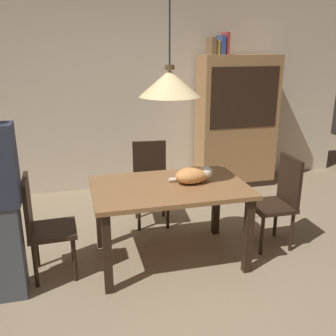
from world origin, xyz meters
TOP-DOWN VIEW (x-y plane):
  - ground at (0.00, 0.00)m, footprint 10.00×10.00m
  - back_wall at (0.00, 2.65)m, footprint 6.40×0.10m
  - dining_table at (-0.06, 0.51)m, footprint 1.40×0.90m
  - chair_left_side at (-1.19, 0.50)m, footprint 0.41×0.41m
  - chair_right_side at (1.06, 0.51)m, footprint 0.41×0.41m
  - chair_far_back at (-0.06, 1.39)m, footprint 0.44×0.44m
  - cat_sleeping at (0.17, 0.52)m, footprint 0.40×0.29m
  - pendant_lamp at (-0.06, 0.51)m, footprint 0.52×0.52m
  - hutch_bookcase at (1.39, 2.32)m, footprint 1.12×0.45m
  - book_brown_thick at (0.98, 2.32)m, footprint 0.06×0.24m
  - book_yellow_short at (1.05, 2.32)m, footprint 0.04×0.20m
  - book_blue_wide at (1.11, 2.32)m, footprint 0.06×0.24m
  - book_red_tall at (1.17, 2.32)m, footprint 0.04×0.22m

SIDE VIEW (x-z plane):
  - ground at x=0.00m, z-range 0.00..0.00m
  - chair_left_side at x=-1.19m, z-range 0.05..0.98m
  - chair_right_side at x=1.06m, z-range 0.05..0.98m
  - chair_far_back at x=-0.06m, z-range 0.05..0.98m
  - dining_table at x=-0.06m, z-range 0.27..1.02m
  - cat_sleeping at x=0.17m, z-range 0.75..0.90m
  - hutch_bookcase at x=1.39m, z-range -0.04..1.81m
  - back_wall at x=0.00m, z-range 0.00..2.90m
  - pendant_lamp at x=-0.06m, z-range 1.01..2.31m
  - book_yellow_short at x=1.05m, z-range 1.85..2.03m
  - book_brown_thick at x=0.98m, z-range 1.85..2.07m
  - book_blue_wide at x=1.11m, z-range 1.85..2.09m
  - book_red_tall at x=1.17m, z-range 1.85..2.13m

